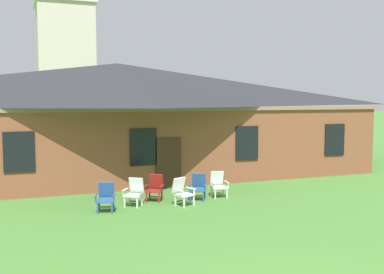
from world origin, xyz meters
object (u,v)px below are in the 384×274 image
at_px(lawn_chair_far_side, 218,184).
at_px(lawn_chair_by_porch, 106,196).
at_px(lawn_chair_near_door, 135,191).
at_px(lawn_chair_right_end, 198,186).
at_px(lawn_chair_middle, 182,191).
at_px(lawn_chair_left_end, 155,187).

bearing_deg(lawn_chair_far_side, lawn_chair_by_porch, -170.40).
xyz_separation_m(lawn_chair_by_porch, lawn_chair_far_side, (4.37, 0.74, 0.00)).
relative_size(lawn_chair_near_door, lawn_chair_right_end, 1.00).
bearing_deg(lawn_chair_middle, lawn_chair_near_door, 161.26).
bearing_deg(lawn_chair_middle, lawn_chair_far_side, 24.63).
relative_size(lawn_chair_near_door, lawn_chair_far_side, 1.00).
distance_m(lawn_chair_left_end, lawn_chair_middle, 1.23).
distance_m(lawn_chair_by_porch, lawn_chair_middle, 2.64).
height_order(lawn_chair_by_porch, lawn_chair_middle, same).
relative_size(lawn_chair_left_end, lawn_chair_far_side, 1.00).
bearing_deg(lawn_chair_by_porch, lawn_chair_near_door, 23.89).
xyz_separation_m(lawn_chair_by_porch, lawn_chair_near_door, (1.08, 0.48, 0.00)).
bearing_deg(lawn_chair_far_side, lawn_chair_left_end, 174.82).
bearing_deg(lawn_chair_right_end, lawn_chair_middle, -143.82).
xyz_separation_m(lawn_chair_middle, lawn_chair_far_side, (1.73, 0.79, 0.00)).
bearing_deg(lawn_chair_right_end, lawn_chair_near_door, -177.80).
bearing_deg(lawn_chair_middle, lawn_chair_right_end, 36.18).
height_order(lawn_chair_left_end, lawn_chair_middle, same).
height_order(lawn_chair_by_porch, lawn_chair_far_side, same).
bearing_deg(lawn_chair_far_side, lawn_chair_middle, -155.37).
bearing_deg(lawn_chair_by_porch, lawn_chair_right_end, 9.27).
bearing_deg(lawn_chair_far_side, lawn_chair_right_end, -169.09).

